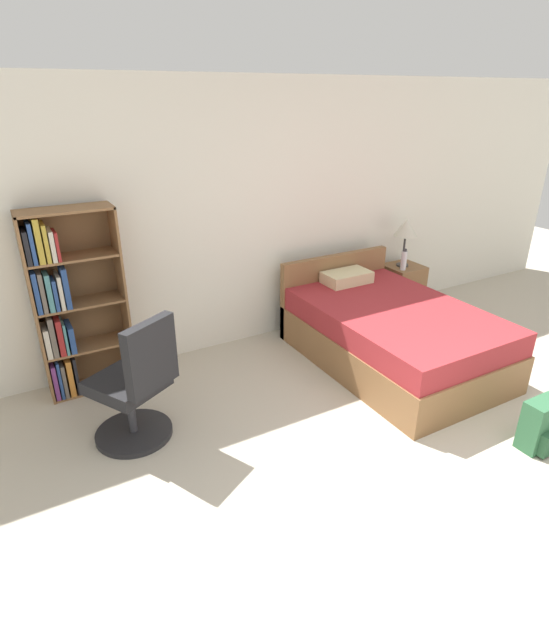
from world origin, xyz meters
name	(u,v)px	position (x,y,z in m)	size (l,w,h in m)	color
ground_plane	(518,534)	(0.00, 0.00, 0.00)	(14.00, 14.00, 0.00)	#BCB29E
wall_back	(263,216)	(0.00, 3.23, 1.30)	(9.00, 0.06, 2.60)	silver
bookshelf	(67,306)	(-1.99, 3.01, 0.81)	(0.74, 0.31, 1.62)	brown
bed	(389,333)	(0.75, 2.06, 0.31)	(1.34, 2.05, 0.85)	brown
office_chair	(136,389)	(-1.72, 2.03, 0.45)	(0.67, 0.71, 1.04)	#232326
nightstand	(402,289)	(1.71, 2.92, 0.29)	(0.41, 0.42, 0.58)	brown
table_lamp	(406,229)	(1.69, 2.93, 1.03)	(0.26, 0.26, 0.56)	#333333
water_bottle	(404,260)	(1.59, 2.82, 0.70)	(0.07, 0.07, 0.24)	silver
backpack_green	(541,426)	(0.84, 0.47, 0.19)	(0.29, 0.22, 0.40)	#2D603D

